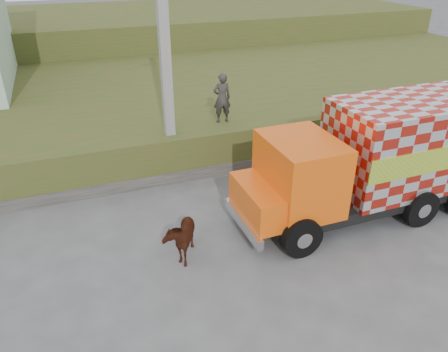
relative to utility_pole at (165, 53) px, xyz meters
name	(u,v)px	position (x,y,z in m)	size (l,w,h in m)	color
ground	(255,247)	(1.00, -4.60, -4.08)	(120.00, 120.00, 0.00)	#474749
embankment	(163,102)	(1.00, 5.40, -3.33)	(40.00, 12.00, 1.50)	#334A18
embankment_far	(120,36)	(1.00, 17.40, -2.58)	(40.00, 12.00, 3.00)	#334A18
retaining_strip	(145,180)	(-1.00, -0.40, -3.88)	(16.00, 0.50, 0.40)	#595651
utility_pole	(165,53)	(0.00, 0.00, 0.00)	(1.20, 0.30, 8.00)	gray
cargo_truck	(378,159)	(4.86, -4.13, -2.41)	(7.29, 2.60, 3.24)	black
cow	(180,235)	(-0.86, -4.23, -3.48)	(0.64, 1.40, 1.18)	black
pedestrian	(222,98)	(1.95, 0.44, -1.74)	(0.61, 0.40, 1.68)	#2F2C2A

